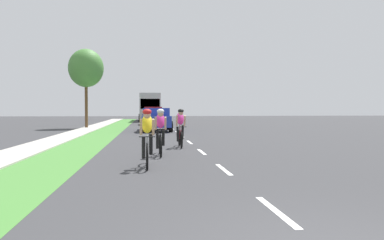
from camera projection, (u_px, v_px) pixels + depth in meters
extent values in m
plane|color=#38383A|center=(179.00, 134.00, 23.63)|extent=(120.00, 120.00, 0.00)
cube|color=#478438|center=(103.00, 134.00, 23.07)|extent=(2.01, 70.00, 0.01)
cube|color=#B2ADA3|center=(72.00, 135.00, 22.86)|extent=(1.61, 70.00, 0.10)
cube|color=white|center=(276.00, 211.00, 5.76)|extent=(0.12, 1.80, 0.01)
cube|color=white|center=(224.00, 169.00, 9.73)|extent=(0.12, 1.80, 0.01)
cube|color=white|center=(202.00, 152.00, 13.70)|extent=(0.12, 1.80, 0.01)
cube|color=white|center=(190.00, 142.00, 17.67)|extent=(0.12, 1.80, 0.01)
cube|color=white|center=(182.00, 136.00, 21.64)|extent=(0.12, 1.80, 0.01)
cube|color=white|center=(177.00, 132.00, 25.61)|extent=(0.12, 1.80, 0.01)
cube|color=white|center=(173.00, 129.00, 29.58)|extent=(0.12, 1.80, 0.01)
cube|color=white|center=(170.00, 126.00, 33.56)|extent=(0.12, 1.80, 0.01)
cube|color=white|center=(167.00, 125.00, 37.53)|extent=(0.12, 1.80, 0.01)
cube|color=white|center=(166.00, 123.00, 41.50)|extent=(0.12, 1.80, 0.01)
cube|color=white|center=(164.00, 122.00, 45.47)|extent=(0.12, 1.80, 0.01)
cube|color=white|center=(163.00, 121.00, 49.44)|extent=(0.12, 1.80, 0.01)
cube|color=white|center=(162.00, 120.00, 53.41)|extent=(0.12, 1.80, 0.01)
torus|color=black|center=(147.00, 152.00, 10.64)|extent=(0.06, 0.68, 0.68)
torus|color=black|center=(147.00, 157.00, 9.61)|extent=(0.06, 0.68, 0.68)
cylinder|color=#A5A8AD|center=(147.00, 148.00, 10.02)|extent=(0.04, 0.59, 0.43)
cylinder|color=#A5A8AD|center=(147.00, 144.00, 10.30)|extent=(0.04, 0.04, 0.55)
cylinder|color=#A5A8AD|center=(147.00, 136.00, 10.06)|extent=(0.03, 0.55, 0.03)
cylinder|color=black|center=(147.00, 137.00, 9.62)|extent=(0.42, 0.02, 0.02)
ellipsoid|color=yellow|center=(147.00, 124.00, 10.12)|extent=(0.30, 0.54, 0.63)
sphere|color=tan|center=(147.00, 115.00, 9.84)|extent=(0.20, 0.20, 0.20)
ellipsoid|color=red|center=(147.00, 112.00, 9.84)|extent=(0.24, 0.28, 0.16)
cylinder|color=tan|center=(141.00, 127.00, 9.83)|extent=(0.07, 0.26, 0.45)
cylinder|color=tan|center=(153.00, 127.00, 9.87)|extent=(0.07, 0.26, 0.45)
cylinder|color=black|center=(144.00, 148.00, 10.21)|extent=(0.10, 0.30, 0.60)
cylinder|color=black|center=(151.00, 144.00, 10.18)|extent=(0.10, 0.25, 0.61)
torus|color=black|center=(160.00, 144.00, 13.18)|extent=(0.06, 0.68, 0.68)
torus|color=black|center=(161.00, 147.00, 12.15)|extent=(0.06, 0.68, 0.68)
cylinder|color=black|center=(160.00, 140.00, 12.56)|extent=(0.04, 0.59, 0.43)
cylinder|color=black|center=(160.00, 137.00, 12.84)|extent=(0.04, 0.04, 0.55)
cylinder|color=black|center=(160.00, 130.00, 12.60)|extent=(0.03, 0.55, 0.03)
cylinder|color=black|center=(161.00, 131.00, 12.16)|extent=(0.42, 0.02, 0.02)
ellipsoid|color=#CC2D8C|center=(160.00, 121.00, 12.66)|extent=(0.30, 0.54, 0.63)
sphere|color=tan|center=(161.00, 114.00, 12.38)|extent=(0.20, 0.20, 0.20)
ellipsoid|color=white|center=(161.00, 111.00, 12.38)|extent=(0.24, 0.28, 0.16)
cylinder|color=tan|center=(156.00, 123.00, 12.37)|extent=(0.07, 0.26, 0.45)
cylinder|color=tan|center=(165.00, 123.00, 12.41)|extent=(0.07, 0.26, 0.45)
cylinder|color=black|center=(157.00, 140.00, 12.75)|extent=(0.10, 0.30, 0.60)
cylinder|color=black|center=(163.00, 137.00, 12.72)|extent=(0.10, 0.25, 0.61)
torus|color=black|center=(179.00, 138.00, 15.97)|extent=(0.06, 0.68, 0.68)
torus|color=black|center=(181.00, 140.00, 14.94)|extent=(0.06, 0.68, 0.68)
cylinder|color=maroon|center=(180.00, 135.00, 15.35)|extent=(0.04, 0.59, 0.43)
cylinder|color=maroon|center=(180.00, 132.00, 15.62)|extent=(0.04, 0.04, 0.55)
cylinder|color=maroon|center=(180.00, 127.00, 15.39)|extent=(0.03, 0.55, 0.03)
cylinder|color=black|center=(181.00, 127.00, 14.94)|extent=(0.42, 0.02, 0.02)
ellipsoid|color=#CC2D8C|center=(180.00, 119.00, 15.45)|extent=(0.30, 0.54, 0.63)
sphere|color=tan|center=(181.00, 113.00, 15.16)|extent=(0.20, 0.20, 0.20)
ellipsoid|color=black|center=(181.00, 111.00, 15.16)|extent=(0.24, 0.28, 0.16)
cylinder|color=tan|center=(177.00, 121.00, 15.15)|extent=(0.07, 0.26, 0.45)
cylinder|color=tan|center=(185.00, 121.00, 15.19)|extent=(0.07, 0.26, 0.45)
cylinder|color=black|center=(178.00, 134.00, 15.53)|extent=(0.10, 0.30, 0.60)
cylinder|color=black|center=(183.00, 132.00, 15.50)|extent=(0.10, 0.25, 0.61)
cube|color=#23389E|center=(156.00, 121.00, 26.91)|extent=(1.96, 5.10, 0.76)
cube|color=#23389E|center=(156.00, 113.00, 26.13)|extent=(1.80, 1.78, 0.64)
cube|color=#1E2833|center=(156.00, 113.00, 25.42)|extent=(1.67, 0.08, 0.52)
cube|color=#23389E|center=(143.00, 116.00, 27.81)|extent=(0.08, 2.80, 0.40)
cube|color=#23389E|center=(168.00, 116.00, 28.02)|extent=(0.08, 2.80, 0.40)
cube|color=#23389E|center=(155.00, 116.00, 29.39)|extent=(1.80, 0.08, 0.40)
cylinder|color=black|center=(142.00, 127.00, 25.29)|extent=(0.26, 0.76, 0.76)
cylinder|color=black|center=(171.00, 126.00, 25.52)|extent=(0.26, 0.76, 0.76)
cylinder|color=black|center=(143.00, 125.00, 28.32)|extent=(0.26, 0.76, 0.76)
cylinder|color=black|center=(168.00, 125.00, 28.55)|extent=(0.26, 0.76, 0.76)
cube|color=maroon|center=(153.00, 117.00, 37.90)|extent=(1.90, 4.70, 1.00)
cube|color=maroon|center=(153.00, 109.00, 38.08)|extent=(1.71, 2.91, 0.52)
cube|color=#1E2833|center=(153.00, 111.00, 36.84)|extent=(1.56, 0.08, 0.44)
cylinder|color=black|center=(143.00, 121.00, 36.41)|extent=(0.25, 0.72, 0.72)
cylinder|color=black|center=(163.00, 121.00, 36.63)|extent=(0.25, 0.72, 0.72)
cylinder|color=black|center=(144.00, 121.00, 39.20)|extent=(0.25, 0.72, 0.72)
cylinder|color=black|center=(162.00, 120.00, 39.43)|extent=(0.25, 0.72, 0.72)
cube|color=#A5A8AD|center=(150.00, 106.00, 49.63)|extent=(2.50, 11.60, 3.10)
cube|color=#1E2833|center=(150.00, 103.00, 49.61)|extent=(2.52, 10.67, 0.64)
cube|color=#1E2833|center=(150.00, 104.00, 43.89)|extent=(2.25, 0.06, 1.20)
cylinder|color=black|center=(140.00, 118.00, 45.78)|extent=(0.28, 0.96, 0.96)
cylinder|color=black|center=(160.00, 118.00, 46.07)|extent=(0.28, 0.96, 0.96)
cylinder|color=black|center=(141.00, 117.00, 52.69)|extent=(0.28, 0.96, 0.96)
cylinder|color=black|center=(159.00, 117.00, 52.98)|extent=(0.28, 0.96, 0.96)
cylinder|color=brown|center=(86.00, 105.00, 30.81)|extent=(0.24, 0.24, 3.80)
ellipsoid|color=#478438|center=(86.00, 68.00, 30.72)|extent=(2.85, 2.85, 3.13)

